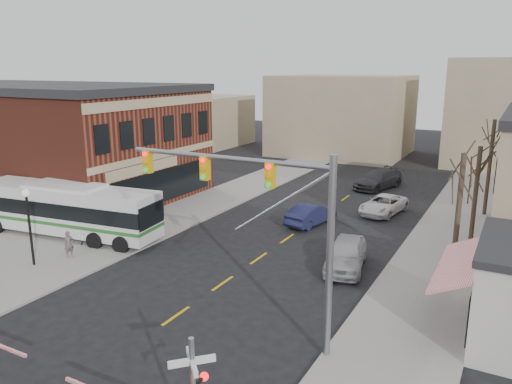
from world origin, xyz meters
TOP-DOWN VIEW (x-y plane):
  - ground at (0.00, 0.00)m, footprint 160.00×160.00m
  - sidewalk_west at (-9.50, 20.00)m, footprint 5.00×60.00m
  - sidewalk_east at (9.50, 20.00)m, footprint 5.00×60.00m
  - brick_building at (-26.98, 16.00)m, footprint 30.40×15.40m
  - tree_east_a at (10.50, 12.00)m, footprint 0.28×0.28m
  - tree_east_b at (10.80, 18.00)m, footprint 0.28×0.28m
  - tree_east_c at (11.00, 26.00)m, footprint 0.28×0.28m
  - transit_bus at (-13.12, 7.56)m, footprint 13.39×4.42m
  - traffic_signal_mast at (4.58, 2.19)m, footprint 9.22×0.30m
  - street_lamp at (-10.66, 2.86)m, footprint 0.44×0.44m
  - car_a at (5.00, 11.04)m, footprint 2.93×5.32m
  - car_b at (0.18, 17.70)m, footprint 2.46×4.80m
  - car_c at (4.05, 22.90)m, footprint 3.12×5.35m
  - car_d at (1.46, 31.00)m, footprint 4.06×6.32m
  - pedestrian_near at (-9.84, 4.72)m, footprint 0.55×0.66m
  - pedestrian_far at (-10.61, 6.73)m, footprint 0.95×0.98m

SIDE VIEW (x-z plane):
  - ground at x=0.00m, z-range 0.00..0.00m
  - sidewalk_west at x=-9.50m, z-range 0.00..0.12m
  - sidewalk_east at x=9.50m, z-range 0.00..0.12m
  - car_c at x=4.05m, z-range 0.00..1.40m
  - car_b at x=0.18m, z-range 0.00..1.51m
  - car_d at x=1.46m, z-range 0.00..1.70m
  - car_a at x=5.00m, z-range 0.00..1.71m
  - pedestrian_near at x=-9.84m, z-range 0.12..1.68m
  - pedestrian_far at x=-10.61m, z-range 0.12..1.71m
  - transit_bus at x=-13.12m, z-range 0.21..3.60m
  - street_lamp at x=-10.66m, z-range 1.06..5.48m
  - tree_east_b at x=10.80m, z-range 0.12..6.42m
  - tree_east_a at x=10.50m, z-range 0.12..6.87m
  - tree_east_c at x=11.00m, z-range 0.12..7.32m
  - brick_building at x=-26.98m, z-range 0.01..9.61m
  - traffic_signal_mast at x=4.58m, z-range 1.70..9.70m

